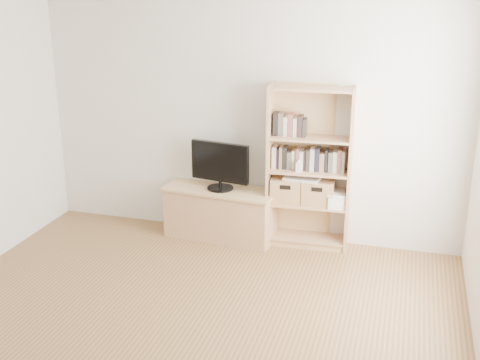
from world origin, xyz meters
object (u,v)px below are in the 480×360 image
at_px(baby_monitor, 299,167).
at_px(bookshelf, 309,168).
at_px(tv_stand, 221,214).
at_px(television, 220,166).
at_px(basket_right, 318,192).
at_px(basket_left, 286,190).
at_px(laptop, 302,178).

bearing_deg(baby_monitor, bookshelf, 52.87).
height_order(tv_stand, bookshelf, bookshelf).
bearing_deg(television, bookshelf, 13.41).
bearing_deg(basket_right, basket_left, -179.08).
bearing_deg(baby_monitor, basket_left, 153.71).
relative_size(baby_monitor, laptop, 0.30).
bearing_deg(bookshelf, basket_right, -2.60).
xyz_separation_m(basket_left, laptop, (0.16, 0.01, 0.14)).
relative_size(bookshelf, television, 2.60).
relative_size(tv_stand, basket_right, 3.64).
bearing_deg(laptop, baby_monitor, -101.62).
relative_size(basket_left, laptop, 0.88).
bearing_deg(laptop, basket_right, 8.33).
relative_size(bookshelf, baby_monitor, 15.97).
xyz_separation_m(tv_stand, basket_right, (1.03, 0.07, 0.33)).
height_order(basket_left, basket_right, basket_right).
height_order(basket_left, laptop, laptop).
height_order(bookshelf, laptop, bookshelf).
relative_size(basket_right, laptop, 0.90).
height_order(tv_stand, basket_right, basket_right).
bearing_deg(laptop, basket_left, -173.01).
bearing_deg(baby_monitor, basket_right, 32.21).
xyz_separation_m(baby_monitor, basket_left, (-0.14, 0.08, -0.28)).
height_order(baby_monitor, basket_left, baby_monitor).
bearing_deg(basket_left, bookshelf, -1.40).
xyz_separation_m(baby_monitor, laptop, (0.03, 0.09, -0.14)).
xyz_separation_m(tv_stand, laptop, (0.87, 0.06, 0.48)).
bearing_deg(television, baby_monitor, 7.14).
bearing_deg(basket_left, laptop, -3.27).
bearing_deg(basket_left, basket_right, -2.59).
bearing_deg(baby_monitor, laptop, 78.58).
xyz_separation_m(tv_stand, bookshelf, (0.93, 0.07, 0.58)).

